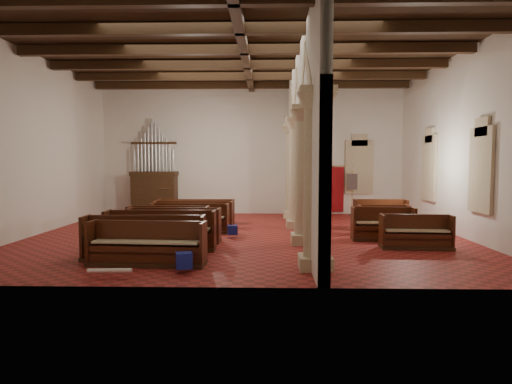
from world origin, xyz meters
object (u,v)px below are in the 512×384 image
(lectern, at_px, (166,204))
(processional_banner, at_px, (352,199))
(pipe_organ, at_px, (155,185))
(nave_pew_0, at_px, (147,251))
(aisle_pew_0, at_px, (416,237))

(lectern, height_order, processional_banner, processional_banner)
(pipe_organ, relative_size, lectern, 3.49)
(pipe_organ, bearing_deg, nave_pew_0, -76.33)
(nave_pew_0, xyz_separation_m, aisle_pew_0, (7.02, 2.08, -0.02))
(processional_banner, relative_size, nave_pew_0, 0.73)
(pipe_organ, height_order, lectern, pipe_organ)
(pipe_organ, distance_m, nave_pew_0, 10.05)
(pipe_organ, xyz_separation_m, lectern, (0.55, -0.16, -0.85))
(lectern, xyz_separation_m, aisle_pew_0, (8.84, -7.47, -0.20))
(lectern, height_order, aisle_pew_0, lectern)
(nave_pew_0, bearing_deg, lectern, 104.32)
(processional_banner, xyz_separation_m, nave_pew_0, (-6.74, -9.71, -0.41))
(lectern, relative_size, processional_banner, 0.62)
(nave_pew_0, distance_m, aisle_pew_0, 7.32)
(lectern, height_order, nave_pew_0, lectern)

